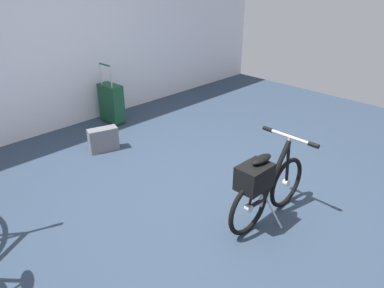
% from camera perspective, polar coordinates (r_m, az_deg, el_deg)
% --- Properties ---
extents(ground_plane, '(7.89, 7.89, 0.00)m').
position_cam_1_polar(ground_plane, '(3.44, -0.20, -9.67)').
color(ground_plane, '#2D3D51').
extents(back_wall, '(7.89, 0.10, 2.68)m').
position_cam_1_polar(back_wall, '(5.00, -22.46, 16.55)').
color(back_wall, silver).
rests_on(back_wall, ground_plane).
extents(folding_bike_foreground, '(1.03, 0.53, 0.73)m').
position_cam_1_polar(folding_bike_foreground, '(3.12, 11.12, -6.39)').
color(folding_bike_foreground, black).
rests_on(folding_bike_foreground, ground_plane).
extents(rolling_suitcase, '(0.19, 0.37, 0.83)m').
position_cam_1_polar(rolling_suitcase, '(5.24, -12.35, 6.24)').
color(rolling_suitcase, '#19472D').
rests_on(rolling_suitcase, ground_plane).
extents(backpack_on_floor, '(0.37, 0.25, 0.28)m').
position_cam_1_polar(backpack_on_floor, '(4.49, -13.55, 0.68)').
color(backpack_on_floor, slate).
rests_on(backpack_on_floor, ground_plane).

